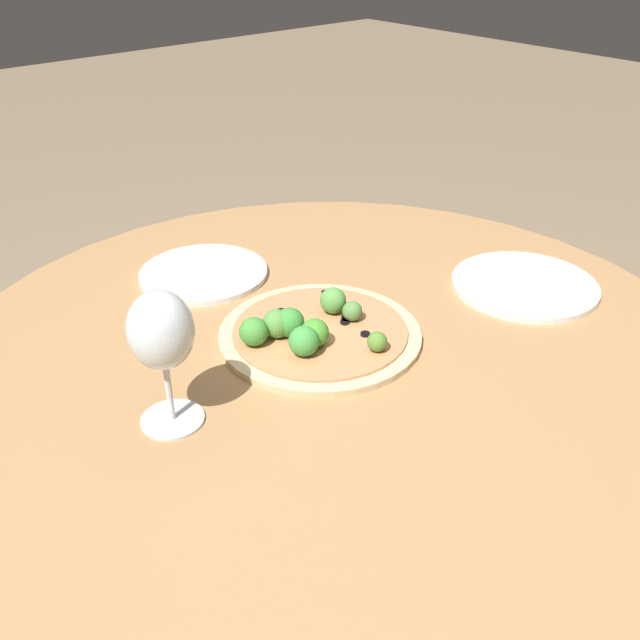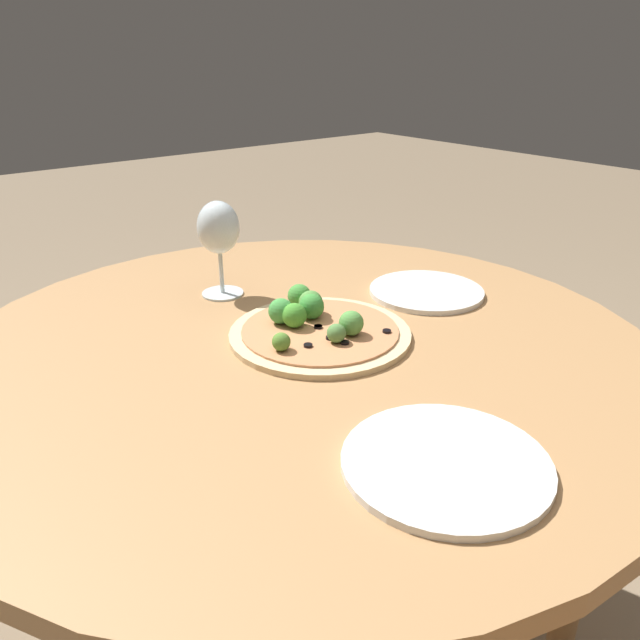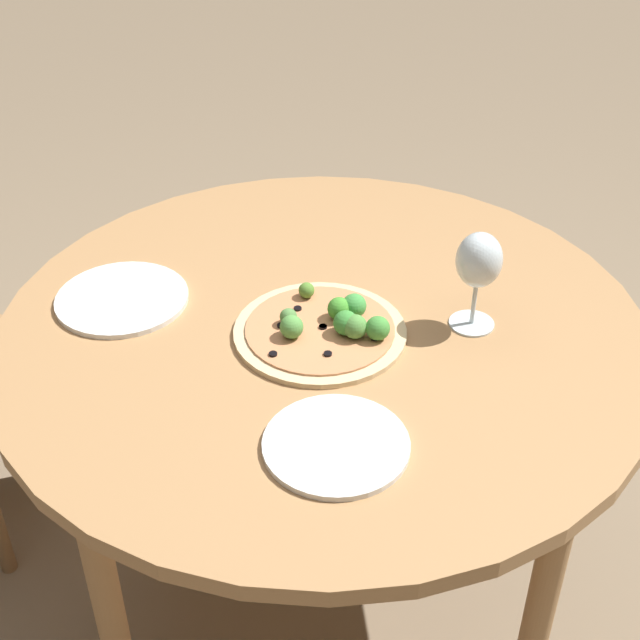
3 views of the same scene
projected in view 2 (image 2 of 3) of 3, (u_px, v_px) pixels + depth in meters
name	position (u px, v px, depth m)	size (l,w,h in m)	color
dining_table	(302.00, 379.00, 1.04)	(1.15, 1.15, 0.73)	#A87A4C
pizza	(316.00, 326.00, 1.03)	(0.30, 0.30, 0.06)	#DBBC89
wine_glass	(219.00, 230.00, 1.15)	(0.08, 0.08, 0.18)	silver
plate_near	(426.00, 291.00, 1.20)	(0.22, 0.22, 0.01)	silver
plate_far	(446.00, 463.00, 0.71)	(0.24, 0.24, 0.01)	silver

